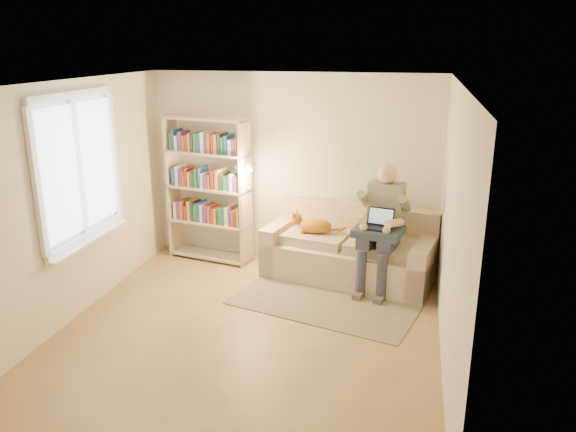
% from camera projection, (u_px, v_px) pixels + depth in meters
% --- Properties ---
extents(floor, '(4.50, 4.50, 0.00)m').
position_uv_depth(floor, '(249.00, 331.00, 6.04)').
color(floor, olive).
rests_on(floor, ground).
extents(ceiling, '(4.00, 4.50, 0.02)m').
position_uv_depth(ceiling, '(243.00, 83.00, 5.27)').
color(ceiling, white).
rests_on(ceiling, wall_back).
extents(wall_left, '(0.02, 4.50, 2.60)m').
position_uv_depth(wall_left, '(69.00, 203.00, 6.08)').
color(wall_left, silver).
rests_on(wall_left, floor).
extents(wall_right, '(0.02, 4.50, 2.60)m').
position_uv_depth(wall_right, '(452.00, 230.00, 5.22)').
color(wall_right, silver).
rests_on(wall_right, floor).
extents(wall_back, '(4.00, 0.02, 2.60)m').
position_uv_depth(wall_back, '(294.00, 169.00, 7.75)').
color(wall_back, silver).
rests_on(wall_back, floor).
extents(wall_front, '(4.00, 0.02, 2.60)m').
position_uv_depth(wall_front, '(142.00, 318.00, 3.56)').
color(wall_front, silver).
rests_on(wall_front, floor).
extents(window, '(0.12, 1.52, 1.69)m').
position_uv_depth(window, '(84.00, 192.00, 6.23)').
color(window, white).
rests_on(window, wall_left).
extents(sofa, '(2.31, 1.40, 0.92)m').
position_uv_depth(sofa, '(350.00, 253.00, 7.35)').
color(sofa, '#C8B08D').
rests_on(sofa, floor).
extents(person, '(0.55, 0.75, 1.56)m').
position_uv_depth(person, '(382.00, 221.00, 6.87)').
color(person, gray).
rests_on(person, sofa).
extents(cat, '(0.68, 0.32, 0.25)m').
position_uv_depth(cat, '(310.00, 225.00, 7.33)').
color(cat, orange).
rests_on(cat, sofa).
extents(blanket, '(0.64, 0.56, 0.10)m').
position_uv_depth(blanket, '(381.00, 232.00, 6.75)').
color(blanket, '#243240').
rests_on(blanket, person).
extents(laptop, '(0.37, 0.34, 0.27)m').
position_uv_depth(laptop, '(382.00, 223.00, 6.73)').
color(laptop, black).
rests_on(laptop, blanket).
extents(bookshelf, '(1.34, 0.61, 2.03)m').
position_uv_depth(bookshelf, '(208.00, 183.00, 7.71)').
color(bookshelf, beige).
rests_on(bookshelf, floor).
extents(rug, '(2.39, 1.77, 0.01)m').
position_uv_depth(rug, '(327.00, 301.00, 6.72)').
color(rug, gray).
rests_on(rug, floor).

